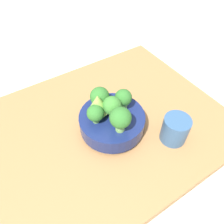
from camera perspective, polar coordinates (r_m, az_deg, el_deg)
ground_plane at (r=0.84m, az=-2.01°, el=-4.67°), size 6.00×6.00×0.00m
table at (r=0.83m, az=-2.05°, el=-3.80°), size 0.89×0.70×0.04m
bowl at (r=0.76m, az=-0.00°, el=-2.55°), size 0.23×0.23×0.07m
broccoli_floret_left at (r=0.69m, az=-4.35°, el=-0.37°), size 0.06×0.06×0.07m
broccoli_floret_center at (r=0.70m, az=-0.00°, el=1.60°), size 0.06×0.06×0.08m
broccoli_floret_front at (r=0.66m, az=2.17°, el=-1.72°), size 0.07×0.07×0.09m
broccoli_floret_back at (r=0.74m, az=-3.18°, el=3.98°), size 0.07×0.07×0.08m
romanesco_piece_far at (r=0.70m, az=-3.69°, el=2.18°), size 0.07×0.07×0.09m
broccoli_floret_right at (r=0.73m, az=2.95°, el=3.56°), size 0.06×0.06×0.08m
cup at (r=0.76m, az=16.14°, el=-4.37°), size 0.09×0.09×0.10m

